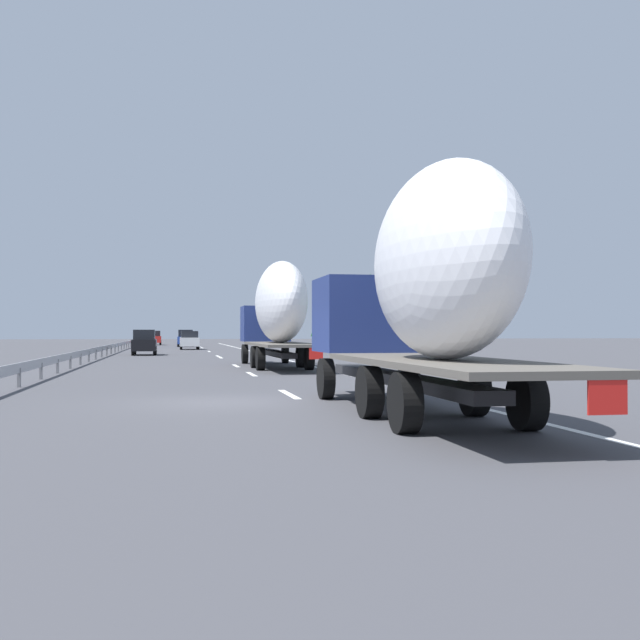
# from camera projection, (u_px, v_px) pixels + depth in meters

# --- Properties ---
(ground_plane) EXTENTS (260.00, 260.00, 0.00)m
(ground_plane) POSITION_uv_depth(u_px,v_px,m) (191.00, 355.00, 58.37)
(ground_plane) COLOR #424247
(lane_stripe_0) EXTENTS (3.20, 0.20, 0.01)m
(lane_stripe_0) POSITION_uv_depth(u_px,v_px,m) (289.00, 394.00, 21.37)
(lane_stripe_0) COLOR white
(lane_stripe_0) RESTS_ON ground_plane
(lane_stripe_1) EXTENTS (3.20, 0.20, 0.01)m
(lane_stripe_1) POSITION_uv_depth(u_px,v_px,m) (251.00, 374.00, 31.57)
(lane_stripe_1) COLOR white
(lane_stripe_1) RESTS_ON ground_plane
(lane_stripe_2) EXTENTS (3.20, 0.20, 0.01)m
(lane_stripe_2) POSITION_uv_depth(u_px,v_px,m) (236.00, 366.00, 39.29)
(lane_stripe_2) COLOR white
(lane_stripe_2) RESTS_ON ground_plane
(lane_stripe_3) EXTENTS (3.20, 0.20, 0.01)m
(lane_stripe_3) POSITION_uv_depth(u_px,v_px,m) (220.00, 358.00, 51.95)
(lane_stripe_3) COLOR white
(lane_stripe_3) RESTS_ON ground_plane
(lane_stripe_4) EXTENTS (3.20, 0.20, 0.01)m
(lane_stripe_4) POSITION_uv_depth(u_px,v_px,m) (218.00, 356.00, 54.95)
(lane_stripe_4) COLOR white
(lane_stripe_4) RESTS_ON ground_plane
(lane_stripe_5) EXTENTS (3.20, 0.20, 0.01)m
(lane_stripe_5) POSITION_uv_depth(u_px,v_px,m) (209.00, 351.00, 68.06)
(lane_stripe_5) COLOR white
(lane_stripe_5) RESTS_ON ground_plane
(lane_stripe_6) EXTENTS (3.20, 0.20, 0.01)m
(lane_stripe_6) POSITION_uv_depth(u_px,v_px,m) (202.00, 348.00, 83.47)
(lane_stripe_6) COLOR white
(lane_stripe_6) RESTS_ON ground_plane
(lane_stripe_7) EXTENTS (3.20, 0.20, 0.01)m
(lane_stripe_7) POSITION_uv_depth(u_px,v_px,m) (200.00, 347.00, 90.87)
(lane_stripe_7) COLOR white
(lane_stripe_7) RESTS_ON ground_plane
(lane_stripe_8) EXTENTS (3.20, 0.20, 0.01)m
(lane_stripe_8) POSITION_uv_depth(u_px,v_px,m) (201.00, 347.00, 87.77)
(lane_stripe_8) COLOR white
(lane_stripe_8) RESTS_ON ground_plane
(edge_line_right) EXTENTS (110.00, 0.20, 0.01)m
(edge_line_right) POSITION_uv_depth(u_px,v_px,m) (257.00, 353.00, 64.31)
(edge_line_right) COLOR white
(edge_line_right) RESTS_ON ground_plane
(truck_lead) EXTENTS (14.28, 2.55, 5.00)m
(truck_lead) POSITION_uv_depth(u_px,v_px,m) (278.00, 309.00, 37.30)
(truck_lead) COLOR navy
(truck_lead) RESTS_ON ground_plane
(truck_trailing) EXTENTS (12.53, 2.55, 4.85)m
(truck_trailing) POSITION_uv_depth(u_px,v_px,m) (424.00, 285.00, 15.62)
(truck_trailing) COLOR navy
(truck_trailing) RESTS_ON ground_plane
(car_black_suv) EXTENTS (4.19, 1.74, 1.87)m
(car_black_suv) POSITION_uv_depth(u_px,v_px,m) (144.00, 342.00, 57.56)
(car_black_suv) COLOR black
(car_black_suv) RESTS_ON ground_plane
(car_red_compact) EXTENTS (4.30, 1.84, 1.86)m
(car_red_compact) POSITION_uv_depth(u_px,v_px,m) (154.00, 338.00, 101.42)
(car_red_compact) COLOR red
(car_red_compact) RESTS_ON ground_plane
(car_white_van) EXTENTS (4.44, 1.83, 1.79)m
(car_white_van) POSITION_uv_depth(u_px,v_px,m) (189.00, 340.00, 75.83)
(car_white_van) COLOR white
(car_white_van) RESTS_ON ground_plane
(car_blue_sedan) EXTENTS (4.43, 1.84, 1.95)m
(car_blue_sedan) POSITION_uv_depth(u_px,v_px,m) (185.00, 338.00, 89.99)
(car_blue_sedan) COLOR #28479E
(car_blue_sedan) RESTS_ON ground_plane
(road_sign) EXTENTS (0.10, 0.90, 3.43)m
(road_sign) POSITION_uv_depth(u_px,v_px,m) (286.00, 323.00, 56.44)
(road_sign) COLOR gray
(road_sign) RESTS_ON ground_plane
(tree_0) EXTENTS (3.73, 3.73, 5.74)m
(tree_0) POSITION_uv_depth(u_px,v_px,m) (456.00, 294.00, 37.97)
(tree_0) COLOR #472D19
(tree_0) RESTS_ON ground_plane
(tree_1) EXTENTS (3.02, 3.02, 6.55)m
(tree_1) POSITION_uv_depth(u_px,v_px,m) (328.00, 306.00, 67.46)
(tree_1) COLOR #472D19
(tree_1) RESTS_ON ground_plane
(tree_2) EXTENTS (2.70, 2.70, 5.94)m
(tree_2) POSITION_uv_depth(u_px,v_px,m) (371.00, 303.00, 56.48)
(tree_2) COLOR #472D19
(tree_2) RESTS_ON ground_plane
(guardrail_median) EXTENTS (94.00, 0.10, 0.76)m
(guardrail_median) POSITION_uv_depth(u_px,v_px,m) (111.00, 347.00, 60.21)
(guardrail_median) COLOR #9EA0A5
(guardrail_median) RESTS_ON ground_plane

